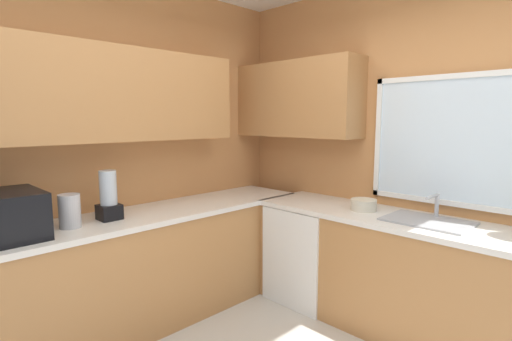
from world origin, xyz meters
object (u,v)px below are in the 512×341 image
kettle (70,211)px  blender_appliance (109,198)px  bowl (364,205)px  microwave (8,215)px  dishwasher (309,252)px  sink_assembly (428,220)px

kettle → blender_appliance: size_ratio=0.63×
bowl → blender_appliance: size_ratio=0.57×
microwave → blender_appliance: 0.63m
dishwasher → bowl: bearing=3.4°
dishwasher → microwave: (-0.66, -2.17, 0.61)m
microwave → kettle: (0.02, 0.35, -0.03)m
dishwasher → blender_appliance: 1.79m
blender_appliance → bowl: bearing=53.3°
bowl → blender_appliance: (-1.17, -1.57, 0.12)m
dishwasher → bowl: size_ratio=4.17×
blender_appliance → dishwasher: bearing=66.7°
kettle → blender_appliance: blender_appliance is taller
dishwasher → sink_assembly: size_ratio=1.49×
kettle → blender_appliance: bearing=94.1°
dishwasher → kettle: (-0.64, -1.82, 0.58)m
sink_assembly → bowl: sink_assembly is taller
bowl → blender_appliance: blender_appliance is taller
dishwasher → microwave: microwave is taller
dishwasher → microwave: 2.35m
kettle → sink_assembly: size_ratio=0.40×
microwave → bowl: bearing=62.0°
dishwasher → microwave: bearing=-107.0°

